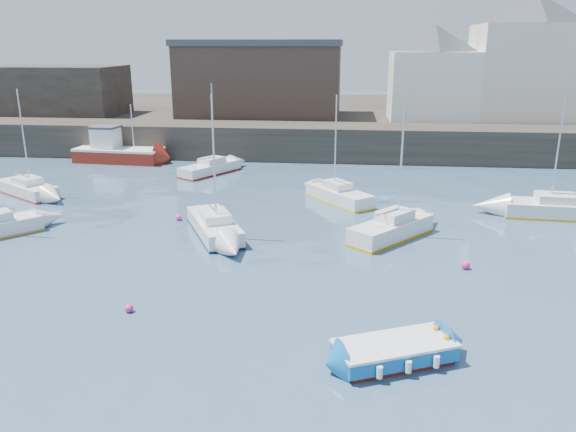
# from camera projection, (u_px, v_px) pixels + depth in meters

# --- Properties ---
(water) EXTENTS (220.00, 220.00, 0.00)m
(water) POSITION_uv_depth(u_px,v_px,m) (249.00, 369.00, 18.10)
(water) COLOR #2D4760
(water) RESTS_ON ground
(quay_wall) EXTENTS (90.00, 5.00, 3.00)m
(quay_wall) POSITION_uv_depth(u_px,v_px,m) (314.00, 142.00, 50.92)
(quay_wall) COLOR #28231E
(quay_wall) RESTS_ON ground
(land_strip) EXTENTS (90.00, 32.00, 2.80)m
(land_strip) POSITION_uv_depth(u_px,v_px,m) (323.00, 118.00, 68.05)
(land_strip) COLOR #28231E
(land_strip) RESTS_ON ground
(bldg_east_a) EXTENTS (13.36, 13.36, 11.80)m
(bldg_east_a) POSITION_uv_depth(u_px,v_px,m) (529.00, 57.00, 53.42)
(bldg_east_a) COLOR beige
(bldg_east_a) RESTS_ON land_strip
(bldg_east_d) EXTENTS (11.14, 11.14, 8.95)m
(bldg_east_d) POSITION_uv_depth(u_px,v_px,m) (433.00, 72.00, 54.27)
(bldg_east_d) COLOR white
(bldg_east_d) RESTS_ON land_strip
(warehouse) EXTENTS (16.40, 10.40, 7.60)m
(warehouse) POSITION_uv_depth(u_px,v_px,m) (261.00, 78.00, 57.61)
(warehouse) COLOR #3D2D26
(warehouse) RESTS_ON land_strip
(bldg_west) EXTENTS (14.00, 8.00, 5.00)m
(bldg_west) POSITION_uv_depth(u_px,v_px,m) (54.00, 90.00, 59.23)
(bldg_west) COLOR #353028
(bldg_west) RESTS_ON land_strip
(blue_dinghy) EXTENTS (4.30, 3.13, 0.75)m
(blue_dinghy) POSITION_uv_depth(u_px,v_px,m) (394.00, 351.00, 18.38)
(blue_dinghy) COLOR maroon
(blue_dinghy) RESTS_ON ground
(fishing_boat) EXTENTS (7.84, 3.48, 5.05)m
(fishing_boat) POSITION_uv_depth(u_px,v_px,m) (116.00, 151.00, 49.49)
(fishing_boat) COLOR maroon
(fishing_boat) RESTS_ON ground
(sailboat_b) EXTENTS (4.32, 6.16, 7.63)m
(sailboat_b) POSITION_uv_depth(u_px,v_px,m) (214.00, 226.00, 30.73)
(sailboat_b) COLOR silver
(sailboat_b) RESTS_ON ground
(sailboat_c) EXTENTS (4.90, 5.27, 7.20)m
(sailboat_c) POSITION_uv_depth(u_px,v_px,m) (392.00, 229.00, 30.10)
(sailboat_c) COLOR silver
(sailboat_c) RESTS_ON ground
(sailboat_d) EXTENTS (6.81, 2.65, 8.50)m
(sailboat_d) POSITION_uv_depth(u_px,v_px,m) (560.00, 209.00, 33.81)
(sailboat_d) COLOR silver
(sailboat_d) RESTS_ON ground
(sailboat_e) EXTENTS (5.69, 4.56, 7.23)m
(sailboat_e) POSITION_uv_depth(u_px,v_px,m) (27.00, 188.00, 38.72)
(sailboat_e) COLOR silver
(sailboat_e) RESTS_ON ground
(sailboat_f) EXTENTS (4.69, 5.23, 6.95)m
(sailboat_f) POSITION_uv_depth(u_px,v_px,m) (339.00, 195.00, 37.03)
(sailboat_f) COLOR silver
(sailboat_f) RESTS_ON ground
(sailboat_h) EXTENTS (4.37, 5.63, 7.10)m
(sailboat_h) POSITION_uv_depth(u_px,v_px,m) (210.00, 168.00, 45.09)
(sailboat_h) COLOR silver
(sailboat_h) RESTS_ON ground
(buoy_near) EXTENTS (0.35, 0.35, 0.35)m
(buoy_near) POSITION_uv_depth(u_px,v_px,m) (129.00, 312.00, 21.96)
(buoy_near) COLOR #F42884
(buoy_near) RESTS_ON ground
(buoy_mid) EXTENTS (0.41, 0.41, 0.41)m
(buoy_mid) POSITION_uv_depth(u_px,v_px,m) (465.00, 269.00, 26.16)
(buoy_mid) COLOR #F42884
(buoy_mid) RESTS_ON ground
(buoy_far) EXTENTS (0.34, 0.34, 0.34)m
(buoy_far) POSITION_uv_depth(u_px,v_px,m) (179.00, 220.00, 33.32)
(buoy_far) COLOR #F42884
(buoy_far) RESTS_ON ground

